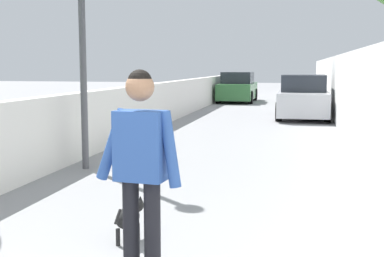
{
  "coord_description": "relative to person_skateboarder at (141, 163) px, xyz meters",
  "views": [
    {
      "loc": [
        -2.32,
        -1.53,
        1.84
      ],
      "look_at": [
        4.33,
        -0.1,
        1.0
      ],
      "focal_mm": 47.24,
      "sensor_mm": 36.0,
      "label": 1
    }
  ],
  "objects": [
    {
      "name": "wall_left",
      "position": [
        10.67,
        3.13,
        -0.44
      ],
      "size": [
        48.0,
        0.3,
        1.32
      ],
      "primitive_type": "cube",
      "color": "silver",
      "rests_on": "ground"
    },
    {
      "name": "ground_plane",
      "position": [
        12.67,
        0.34,
        -1.11
      ],
      "size": [
        80.0,
        80.0,
        0.0
      ],
      "primitive_type": "plane",
      "color": "gray"
    },
    {
      "name": "fence_right",
      "position": [
        10.67,
        -2.45,
        -0.01
      ],
      "size": [
        48.0,
        0.3,
        2.18
      ],
      "primitive_type": "cube",
      "color": "white",
      "rests_on": "ground"
    },
    {
      "name": "car_far",
      "position": [
        22.44,
        1.98,
        -0.39
      ],
      "size": [
        4.08,
        1.8,
        1.54
      ],
      "color": "#336B38",
      "rests_on": "ground"
    },
    {
      "name": "person_skateboarder",
      "position": [
        0.0,
        0.0,
        0.0
      ],
      "size": [
        0.26,
        0.71,
        1.74
      ],
      "color": "black",
      "rests_on": "skateboard"
    },
    {
      "name": "car_near",
      "position": [
        14.65,
        -1.3,
        -0.39
      ],
      "size": [
        3.89,
        1.8,
        1.54
      ],
      "color": "silver",
      "rests_on": "ground"
    },
    {
      "name": "dog",
      "position": [
        1.24,
        0.54,
        -0.83
      ],
      "size": [
        1.53,
        0.68,
        1.06
      ],
      "color": "black",
      "rests_on": "ground"
    }
  ]
}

